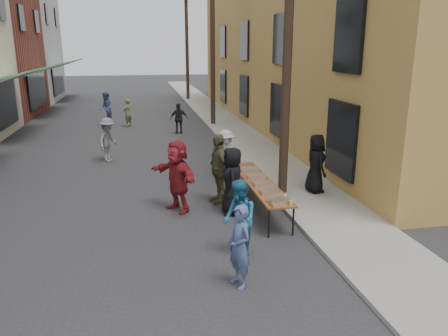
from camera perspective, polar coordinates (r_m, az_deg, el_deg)
name	(u,v)px	position (r m, az deg, el deg)	size (l,w,h in m)	color
ground	(134,253)	(9.61, -11.73, -10.81)	(120.00, 120.00, 0.00)	#28282B
sidewalk	(225,124)	(24.46, 0.20, 5.80)	(2.20, 60.00, 0.10)	gray
building_ochre	(342,31)	(25.11, 15.11, 16.89)	(10.00, 28.00, 10.00)	#BC9143
utility_pole_near	(288,36)	(12.32, 8.38, 16.74)	(0.26, 0.26, 9.00)	#2D2116
utility_pole_mid	(213,41)	(23.97, -1.50, 16.28)	(0.26, 0.26, 9.00)	#2D2116
utility_pole_far	(187,42)	(35.86, -4.87, 16.02)	(0.26, 0.26, 9.00)	#2D2116
serving_table	(259,183)	(11.68, 4.63, -1.94)	(0.70, 4.00, 0.75)	maroon
catering_tray_sausage	(279,201)	(10.16, 7.15, -4.28)	(0.50, 0.33, 0.08)	maroon
catering_tray_foil_b	(270,192)	(10.74, 6.07, -3.13)	(0.50, 0.33, 0.08)	#B2B2B7
catering_tray_buns	(262,183)	(11.38, 5.04, -2.02)	(0.50, 0.33, 0.08)	tan
catering_tray_foil_d	(255,176)	(12.02, 4.12, -1.03)	(0.50, 0.33, 0.08)	#B2B2B7
catering_tray_buns_end	(249,169)	(12.67, 3.30, -0.14)	(0.50, 0.33, 0.08)	tan
condiment_jar_a	(273,206)	(9.83, 6.47, -4.95)	(0.07, 0.07, 0.08)	#A57F26
condiment_jar_b	(272,204)	(9.92, 6.30, -4.76)	(0.07, 0.07, 0.08)	#A57F26
condiment_jar_c	(271,203)	(10.00, 6.13, -4.56)	(0.07, 0.07, 0.08)	#A57F26
cup_stack	(291,203)	(9.99, 8.69, -4.56)	(0.08, 0.08, 0.12)	tan
guest_front_a	(232,181)	(11.23, 1.08, -1.70)	(0.86, 0.56, 1.77)	black
guest_front_b	(239,247)	(7.92, 2.03, -10.21)	(0.57, 0.37, 1.55)	#47588A
guest_front_c	(239,219)	(9.01, 2.02, -6.64)	(0.79, 0.62, 1.63)	#22688E
guest_front_d	(226,154)	(14.28, 0.28, 1.79)	(1.05, 0.60, 1.62)	silver
guest_front_e	(219,169)	(11.99, -0.71, -0.09)	(1.15, 0.48, 1.96)	brown
guest_queue_back	(177,176)	(11.47, -6.11, -1.03)	(1.77, 0.56, 1.91)	maroon
server	(316,163)	(12.90, 11.90, 0.59)	(0.84, 0.54, 1.71)	black
passerby_left	(108,140)	(17.02, -14.94, 3.59)	(1.07, 0.62, 1.66)	slate
passerby_mid	(179,119)	(21.88, -5.90, 6.44)	(0.89, 0.37, 1.52)	black
passerby_right	(128,113)	(24.31, -12.48, 7.04)	(0.55, 0.36, 1.50)	#64683C
passerby_far	(106,108)	(25.16, -15.12, 7.53)	(0.89, 0.69, 1.83)	#4D6295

